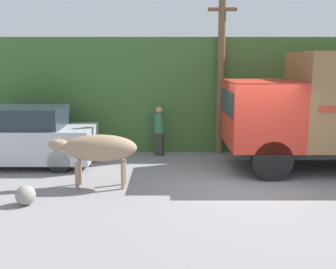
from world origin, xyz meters
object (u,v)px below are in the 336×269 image
(parked_suv, at_px, (22,137))
(pedestrian_on_hill, at_px, (159,129))
(brown_cow, at_px, (98,148))
(roadside_rock, at_px, (25,195))
(utility_pole, at_px, (221,71))

(parked_suv, relative_size, pedestrian_on_hill, 2.63)
(brown_cow, bearing_deg, parked_suv, 149.79)
(roadside_rock, bearing_deg, pedestrian_on_hill, 58.00)
(parked_suv, height_order, utility_pole, utility_pole)
(pedestrian_on_hill, xyz_separation_m, roadside_rock, (-2.80, -4.48, -0.67))
(roadside_rock, bearing_deg, parked_suv, 110.48)
(brown_cow, relative_size, parked_suv, 0.51)
(roadside_rock, bearing_deg, brown_cow, 41.81)
(pedestrian_on_hill, relative_size, utility_pole, 0.30)
(brown_cow, height_order, pedestrian_on_hill, pedestrian_on_hill)
(brown_cow, relative_size, pedestrian_on_hill, 1.34)
(parked_suv, relative_size, utility_pole, 0.80)
(pedestrian_on_hill, height_order, roadside_rock, pedestrian_on_hill)
(pedestrian_on_hill, height_order, utility_pole, utility_pole)
(pedestrian_on_hill, bearing_deg, brown_cow, 88.30)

